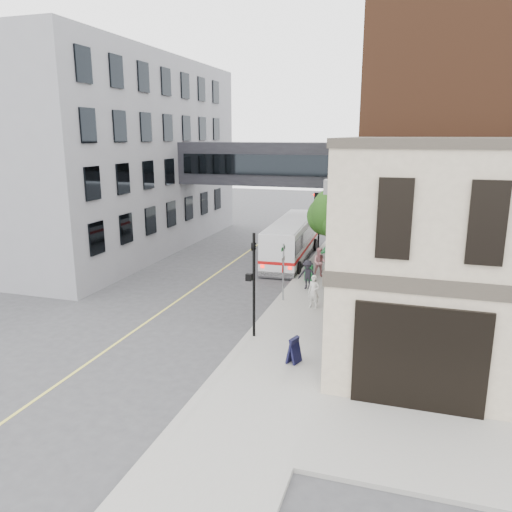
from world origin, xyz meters
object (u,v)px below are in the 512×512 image
Objects in this scene: bus at (292,238)px; newspaper_box at (309,273)px; pedestrian_c at (308,275)px; sandwich_board at (294,350)px; pedestrian_a at (314,292)px; pedestrian_b at (320,262)px.

newspaper_box is (2.24, -5.03, -0.94)m from bus.
sandwich_board is at bearing -73.52° from pedestrian_c.
sandwich_board is (3.89, -16.02, -0.90)m from bus.
bus reaches higher than pedestrian_a.
pedestrian_a reaches higher than sandwich_board.
bus is at bearing 114.29° from newspaper_box.
bus is 10.36× the size of sandwich_board.
pedestrian_c is 9.38m from sandwich_board.
bus is 6.22× the size of pedestrian_a.
pedestrian_b is at bearing 109.59° from pedestrian_a.
newspaper_box is (-0.26, 1.71, -0.36)m from pedestrian_c.
pedestrian_b is at bearing 92.95° from pedestrian_c.
pedestrian_a reaches higher than pedestrian_c.
pedestrian_b is (-0.70, 5.57, 0.06)m from pedestrian_a.
pedestrian_a is (3.42, -9.73, -0.56)m from bus.
bus reaches higher than sandwich_board.
pedestrian_b reaches higher than pedestrian_c.
pedestrian_a is at bearing -93.13° from pedestrian_b.
pedestrian_a is 1.66× the size of sandwich_board.
pedestrian_b is 1.95× the size of newspaper_box.
newspaper_box is at bearing 106.60° from pedestrian_c.
bus is 10.33m from pedestrian_a.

